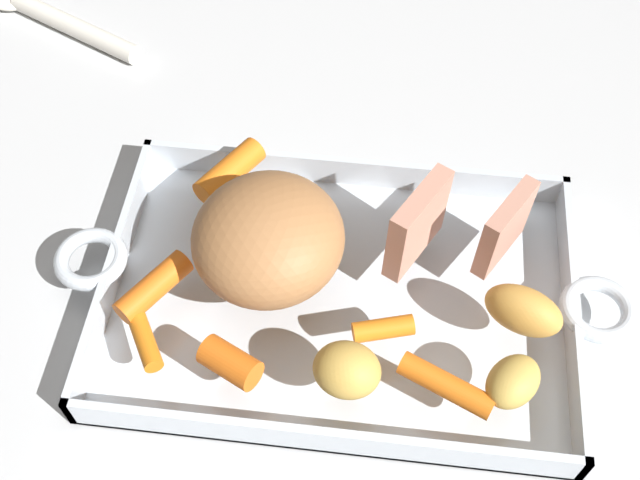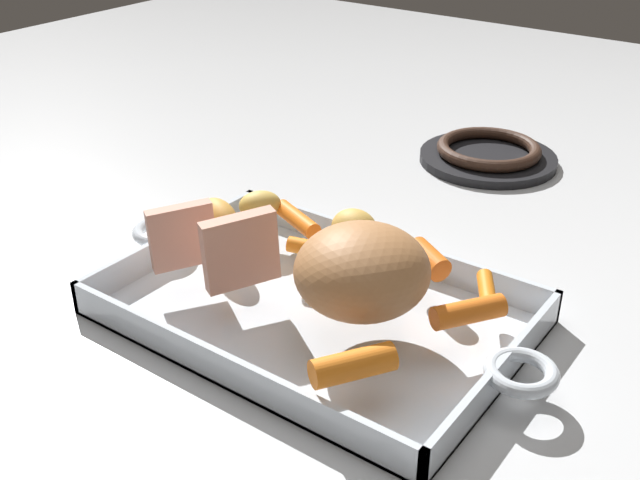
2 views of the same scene
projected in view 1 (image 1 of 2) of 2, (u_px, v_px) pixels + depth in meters
ground_plane at (338, 302)px, 0.62m from camera, size 2.38×2.38×0.00m
roasting_dish at (338, 296)px, 0.62m from camera, size 0.45×0.25×0.03m
pork_roast at (268, 238)px, 0.57m from camera, size 0.15×0.15×0.07m
roast_slice_thick at (505, 228)px, 0.59m from camera, size 0.04×0.06×0.06m
roast_slice_outer at (417, 224)px, 0.58m from camera, size 0.05×0.07×0.07m
baby_carrot_short at (145, 341)px, 0.56m from camera, size 0.04×0.05×0.02m
baby_carrot_northeast at (383, 329)px, 0.56m from camera, size 0.05×0.03×0.02m
baby_carrot_long at (230, 171)px, 0.64m from camera, size 0.05×0.07×0.02m
baby_carrot_southwest at (446, 385)px, 0.54m from camera, size 0.07×0.04×0.02m
baby_carrot_northwest at (230, 363)px, 0.54m from camera, size 0.05×0.04×0.03m
baby_carrot_center_left at (154, 287)px, 0.58m from camera, size 0.05×0.06×0.02m
potato_corner at (523, 311)px, 0.56m from camera, size 0.07×0.05×0.04m
potato_golden_small at (347, 370)px, 0.53m from camera, size 0.05×0.05×0.04m
potato_near_roast at (513, 382)px, 0.53m from camera, size 0.05×0.05×0.03m
serving_spoon at (42, 13)px, 0.81m from camera, size 0.21×0.12×0.02m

